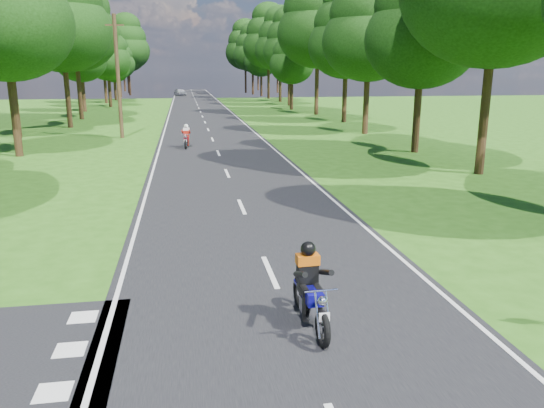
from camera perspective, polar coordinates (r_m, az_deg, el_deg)
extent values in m
plane|color=#295713|center=(10.39, 1.57, -11.39)|extent=(160.00, 160.00, 0.00)
cube|color=black|center=(59.39, -7.70, 9.78)|extent=(7.00, 140.00, 0.02)
cube|color=silver|center=(12.18, -0.22, -7.28)|extent=(0.12, 2.00, 0.01)
cube|color=silver|center=(17.85, -3.28, -0.28)|extent=(0.12, 2.00, 0.01)
cube|color=silver|center=(23.69, -4.84, 3.31)|extent=(0.12, 2.00, 0.01)
cube|color=silver|center=(29.59, -5.79, 5.48)|extent=(0.12, 2.00, 0.01)
cube|color=silver|center=(35.52, -6.43, 6.92)|extent=(0.12, 2.00, 0.01)
cube|color=silver|center=(41.47, -6.88, 7.95)|extent=(0.12, 2.00, 0.01)
cube|color=silver|center=(47.44, -7.22, 8.72)|extent=(0.12, 2.00, 0.01)
cube|color=silver|center=(53.41, -7.49, 9.32)|extent=(0.12, 2.00, 0.01)
cube|color=silver|center=(59.39, -7.71, 9.80)|extent=(0.12, 2.00, 0.01)
cube|color=silver|center=(65.37, -7.88, 10.19)|extent=(0.12, 2.00, 0.01)
cube|color=silver|center=(71.35, -8.03, 10.51)|extent=(0.12, 2.00, 0.01)
cube|color=silver|center=(77.34, -8.15, 10.79)|extent=(0.12, 2.00, 0.01)
cube|color=silver|center=(83.33, -8.26, 11.02)|extent=(0.12, 2.00, 0.01)
cube|color=silver|center=(89.32, -8.35, 11.22)|extent=(0.12, 2.00, 0.01)
cube|color=silver|center=(95.31, -8.43, 11.40)|extent=(0.12, 2.00, 0.01)
cube|color=silver|center=(101.31, -8.50, 11.56)|extent=(0.12, 2.00, 0.01)
cube|color=silver|center=(107.30, -8.56, 11.70)|extent=(0.12, 2.00, 0.01)
cube|color=silver|center=(113.29, -8.62, 11.82)|extent=(0.12, 2.00, 0.01)
cube|color=silver|center=(119.29, -8.67, 11.93)|extent=(0.12, 2.00, 0.01)
cube|color=silver|center=(125.28, -8.72, 12.04)|extent=(0.12, 2.00, 0.01)
cube|color=silver|center=(59.38, -10.93, 9.67)|extent=(0.10, 140.00, 0.01)
cube|color=silver|center=(59.58, -4.49, 9.89)|extent=(0.10, 140.00, 0.01)
cube|color=silver|center=(8.62, -22.48, -18.19)|extent=(0.50, 0.50, 0.01)
cube|color=silver|center=(9.63, -20.89, -14.43)|extent=(0.50, 0.50, 0.01)
cube|color=silver|center=(10.68, -19.65, -11.38)|extent=(0.50, 0.50, 0.01)
cylinder|color=black|center=(31.31, -25.88, 8.19)|extent=(0.40, 0.40, 3.91)
ellipsoid|color=black|center=(31.29, -26.87, 16.96)|extent=(6.85, 6.85, 5.82)
cylinder|color=black|center=(40.04, -25.83, 9.13)|extent=(0.40, 0.40, 3.79)
ellipsoid|color=black|center=(40.01, -26.58, 15.77)|extent=(6.64, 6.64, 5.64)
ellipsoid|color=black|center=(40.15, -26.88, 18.39)|extent=(5.69, 5.69, 4.84)
cylinder|color=black|center=(45.75, -21.08, 10.39)|extent=(0.40, 0.40, 4.32)
ellipsoid|color=black|center=(45.79, -21.70, 17.02)|extent=(7.56, 7.56, 6.42)
ellipsoid|color=black|center=(45.97, -21.95, 19.62)|extent=(6.48, 6.48, 5.51)
cylinder|color=black|center=(53.19, -19.97, 10.94)|extent=(0.40, 0.40, 4.40)
ellipsoid|color=black|center=(53.23, -20.48, 16.76)|extent=(7.71, 7.71, 6.55)
ellipsoid|color=black|center=(53.40, -20.69, 19.05)|extent=(6.60, 6.60, 5.61)
cylinder|color=black|center=(62.97, -19.59, 10.80)|extent=(0.40, 0.40, 3.20)
ellipsoid|color=black|center=(62.91, -19.89, 14.38)|extent=(5.60, 5.60, 4.76)
ellipsoid|color=black|center=(62.96, -20.02, 15.79)|extent=(4.80, 4.80, 4.08)
ellipsoid|color=black|center=(63.04, -20.14, 17.20)|extent=(3.60, 3.60, 3.06)
cylinder|color=black|center=(69.98, -17.03, 11.27)|extent=(0.40, 0.40, 3.22)
ellipsoid|color=black|center=(69.93, -17.27, 14.51)|extent=(5.64, 5.64, 4.79)
ellipsoid|color=black|center=(69.97, -17.37, 15.79)|extent=(4.83, 4.83, 4.11)
ellipsoid|color=black|center=(70.05, -17.47, 17.07)|extent=(3.62, 3.62, 3.08)
cylinder|color=black|center=(77.86, -17.46, 11.62)|extent=(0.40, 0.40, 3.61)
ellipsoid|color=black|center=(77.84, -17.71, 14.88)|extent=(6.31, 6.31, 5.37)
ellipsoid|color=black|center=(77.90, -17.81, 16.17)|extent=(5.41, 5.41, 4.60)
ellipsoid|color=black|center=(78.00, -17.92, 17.46)|extent=(4.06, 4.06, 3.45)
cylinder|color=black|center=(85.59, -16.49, 11.55)|extent=(0.40, 0.40, 2.67)
ellipsoid|color=black|center=(85.53, -16.65, 13.75)|extent=(4.67, 4.67, 3.97)
ellipsoid|color=black|center=(85.55, -16.72, 14.62)|extent=(4.00, 4.00, 3.40)
ellipsoid|color=black|center=(85.58, -16.78, 15.48)|extent=(3.00, 3.00, 2.55)
cylinder|color=black|center=(94.71, -15.99, 11.92)|extent=(0.40, 0.40, 3.09)
ellipsoid|color=black|center=(94.67, -16.15, 14.21)|extent=(5.40, 5.40, 4.59)
ellipsoid|color=black|center=(94.69, -16.22, 15.12)|extent=(4.63, 4.63, 3.93)
ellipsoid|color=black|center=(94.74, -16.28, 16.03)|extent=(3.47, 3.47, 2.95)
cylinder|color=black|center=(101.07, -15.07, 12.49)|extent=(0.40, 0.40, 4.48)
ellipsoid|color=black|center=(101.10, -15.28, 15.61)|extent=(7.84, 7.84, 6.66)
ellipsoid|color=black|center=(101.19, -15.36, 16.84)|extent=(6.72, 6.72, 5.71)
ellipsoid|color=black|center=(101.33, -15.45, 18.07)|extent=(5.04, 5.04, 4.28)
cylinder|color=black|center=(110.11, -15.18, 12.49)|extent=(0.40, 0.40, 4.09)
ellipsoid|color=black|center=(110.11, -15.35, 15.10)|extent=(7.16, 7.16, 6.09)
ellipsoid|color=black|center=(110.18, -15.43, 16.14)|extent=(6.14, 6.14, 5.22)
ellipsoid|color=black|center=(110.28, -15.50, 17.17)|extent=(4.61, 4.61, 3.92)
cylinder|color=black|center=(25.06, 21.81, 8.17)|extent=(0.40, 0.40, 4.56)
cylinder|color=black|center=(30.77, 15.29, 8.62)|extent=(0.40, 0.40, 3.49)
ellipsoid|color=black|center=(30.69, 15.83, 16.63)|extent=(6.12, 6.12, 5.20)
ellipsoid|color=black|center=(30.82, 16.05, 19.79)|extent=(5.24, 5.24, 4.46)
cylinder|color=black|center=(39.04, 10.06, 10.14)|extent=(0.40, 0.40, 3.69)
ellipsoid|color=black|center=(39.00, 10.36, 16.81)|extent=(6.46, 6.46, 5.49)
ellipsoid|color=black|center=(39.13, 10.48, 19.44)|extent=(5.54, 5.54, 4.71)
cylinder|color=black|center=(47.77, 7.81, 10.97)|extent=(0.40, 0.40, 3.74)
ellipsoid|color=black|center=(47.74, 8.00, 16.49)|extent=(6.55, 6.55, 5.57)
ellipsoid|color=black|center=(47.85, 8.08, 18.68)|extent=(5.62, 5.62, 4.77)
ellipsoid|color=black|center=(48.03, 8.16, 20.85)|extent=(4.21, 4.21, 3.58)
cylinder|color=black|center=(55.62, 4.82, 11.95)|extent=(0.40, 0.40, 4.64)
ellipsoid|color=black|center=(55.69, 4.95, 17.84)|extent=(8.12, 8.12, 6.91)
ellipsoid|color=black|center=(55.88, 5.00, 20.15)|extent=(6.96, 6.96, 5.92)
cylinder|color=black|center=(62.42, 2.11, 11.44)|extent=(0.40, 0.40, 2.91)
ellipsoid|color=black|center=(62.35, 2.14, 14.73)|extent=(5.09, 5.09, 4.33)
ellipsoid|color=black|center=(62.38, 2.15, 16.03)|extent=(4.36, 4.36, 3.71)
ellipsoid|color=black|center=(62.44, 2.16, 17.33)|extent=(3.27, 3.27, 2.78)
cylinder|color=black|center=(69.96, 1.87, 12.14)|extent=(0.40, 0.40, 3.88)
ellipsoid|color=black|center=(69.95, 1.91, 16.05)|extent=(6.78, 6.78, 5.77)
ellipsoid|color=black|center=(70.04, 1.92, 17.59)|extent=(5.81, 5.81, 4.94)
ellipsoid|color=black|center=(70.17, 1.93, 19.13)|extent=(4.36, 4.36, 3.71)
cylinder|color=black|center=(78.34, 0.89, 12.48)|extent=(0.40, 0.40, 4.18)
ellipsoid|color=black|center=(78.35, 0.90, 16.24)|extent=(7.31, 7.31, 6.21)
ellipsoid|color=black|center=(78.45, 0.91, 17.73)|extent=(6.27, 6.27, 5.33)
ellipsoid|color=black|center=(78.60, 0.92, 19.21)|extent=(4.70, 4.70, 4.00)
cylinder|color=black|center=(87.12, -0.38, 12.81)|extent=(0.40, 0.40, 4.63)
ellipsoid|color=black|center=(87.16, -0.39, 16.56)|extent=(8.11, 8.11, 6.89)
ellipsoid|color=black|center=(87.28, -0.39, 18.04)|extent=(6.95, 6.95, 5.91)
ellipsoid|color=black|center=(87.46, -0.39, 19.51)|extent=(5.21, 5.21, 4.43)
cylinder|color=black|center=(94.32, -1.16, 12.53)|extent=(0.40, 0.40, 3.36)
ellipsoid|color=black|center=(94.28, -1.17, 15.04)|extent=(5.88, 5.88, 5.00)
ellipsoid|color=black|center=(94.32, -1.17, 16.04)|extent=(5.04, 5.04, 4.29)
ellipsoid|color=black|center=(94.39, -1.18, 17.03)|extent=(3.78, 3.78, 3.21)
cylinder|color=black|center=(101.39, -2.07, 12.85)|extent=(0.40, 0.40, 4.09)
ellipsoid|color=black|center=(101.40, -2.10, 15.69)|extent=(7.15, 7.15, 6.08)
ellipsoid|color=black|center=(101.47, -2.11, 16.81)|extent=(6.13, 6.13, 5.21)
ellipsoid|color=black|center=(101.58, -2.12, 17.94)|extent=(4.60, 4.60, 3.91)
cylinder|color=black|center=(109.03, -2.85, 13.04)|extent=(0.40, 0.40, 4.48)
ellipsoid|color=black|center=(109.06, -2.89, 15.94)|extent=(7.84, 7.84, 6.66)
ellipsoid|color=black|center=(109.15, -2.90, 17.08)|extent=(6.72, 6.72, 5.71)
ellipsoid|color=black|center=(109.28, -2.92, 18.23)|extent=(5.04, 5.04, 4.28)
cylinder|color=black|center=(119.84, -15.57, 12.50)|extent=(0.40, 0.40, 3.84)
ellipsoid|color=black|center=(119.83, -15.73, 14.76)|extent=(6.72, 6.72, 5.71)
ellipsoid|color=black|center=(119.88, -15.79, 15.65)|extent=(5.76, 5.76, 4.90)
ellipsoid|color=black|center=(119.96, -15.85, 16.54)|extent=(4.32, 4.32, 3.67)
cylinder|color=black|center=(122.37, -1.50, 13.10)|extent=(0.40, 0.40, 4.16)
ellipsoid|color=black|center=(122.38, -1.52, 15.50)|extent=(7.28, 7.28, 6.19)
ellipsoid|color=black|center=(122.44, -1.52, 16.45)|extent=(6.24, 6.24, 5.30)
ellipsoid|color=black|center=(122.54, -1.53, 17.40)|extent=(4.68, 4.68, 3.98)
cylinder|color=black|center=(105.19, -17.51, 12.11)|extent=(0.40, 0.40, 3.52)
ellipsoid|color=black|center=(105.17, -17.69, 14.47)|extent=(6.16, 6.16, 5.24)
ellipsoid|color=black|center=(105.21, -17.76, 15.40)|extent=(5.28, 5.28, 4.49)
ellipsoid|color=black|center=(105.28, -17.84, 16.33)|extent=(3.96, 3.96, 3.37)
cylinder|color=black|center=(108.85, 0.61, 13.05)|extent=(0.40, 0.40, 4.48)
ellipsoid|color=black|center=(108.88, 0.62, 15.96)|extent=(7.84, 7.84, 6.66)
ellipsoid|color=black|center=(108.96, 0.62, 17.10)|extent=(6.72, 6.72, 5.71)
ellipsoid|color=black|center=(109.09, 0.62, 18.25)|extent=(5.04, 5.04, 4.28)
cylinder|color=#382616|center=(37.43, -16.22, 12.94)|extent=(0.26, 0.26, 8.00)
cube|color=#382616|center=(37.53, -16.59, 17.97)|extent=(1.20, 0.10, 0.10)
imported|color=#B5B7BC|center=(97.40, -9.86, 11.79)|extent=(2.56, 4.12, 1.31)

